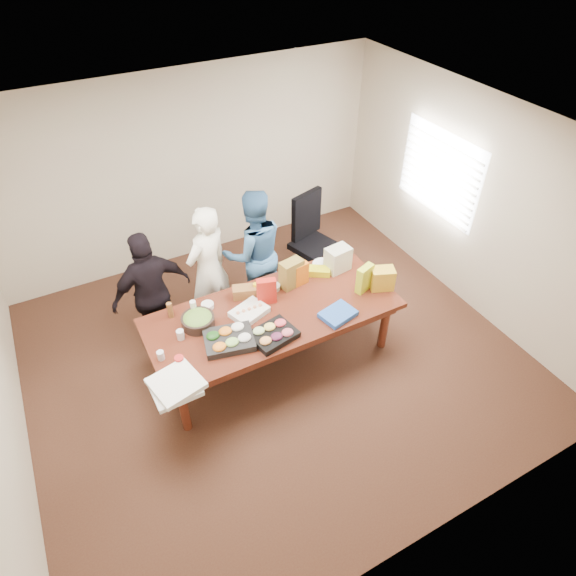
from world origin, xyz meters
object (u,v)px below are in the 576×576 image
office_chair (314,243)px  sheet_cake (249,312)px  conference_table (274,335)px  salad_bowl (198,321)px  person_right (254,253)px  person_center (209,269)px

office_chair → sheet_cake: (-1.43, -1.02, 0.18)m
conference_table → salad_bowl: salad_bowl is taller
conference_table → salad_bowl: bearing=167.3°
office_chair → sheet_cake: 1.76m
conference_table → sheet_cake: size_ratio=7.34×
person_right → salad_bowl: bearing=44.4°
person_right → sheet_cake: 1.02m
office_chair → salad_bowl: (-1.98, -0.92, 0.21)m
person_center → office_chair: bearing=161.8°
person_right → salad_bowl: (-1.03, -0.79, -0.04)m
person_right → person_center: bearing=11.4°
person_center → person_right: (0.62, 0.05, 0.00)m
office_chair → sheet_cake: office_chair is taller
person_right → sheet_cake: person_right is taller
sheet_cake → salad_bowl: 0.56m
office_chair → sheet_cake: bearing=-161.4°
person_right → salad_bowl: person_right is taller
person_center → salad_bowl: size_ratio=4.74×
person_center → sheet_cake: size_ratio=4.43×
person_center → salad_bowl: person_center is taller
conference_table → person_right: size_ratio=1.65×
office_chair → person_center: size_ratio=0.71×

